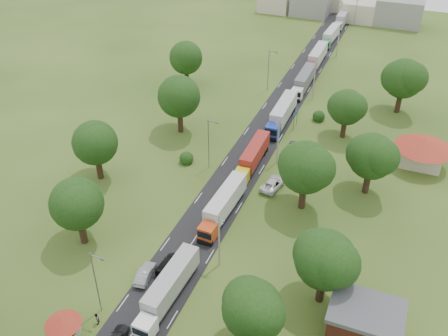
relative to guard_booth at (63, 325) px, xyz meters
The scene contains 38 objects.
ground 26.11m from the guard_booth, 73.94° to the left, with size 260.00×260.00×0.00m, color #334C19.
road 45.62m from the guard_booth, 80.91° to the left, with size 8.00×200.00×0.04m, color black.
guard_booth is the anchor object (origin of this frame).
info_sign 61.27m from the guard_booth, 78.32° to the left, with size 0.12×3.10×4.10m.
pole_1 22.17m from the guard_booth, 54.80° to the left, with size 1.60×0.24×9.00m.
pole_2 47.79m from the guard_booth, 74.57° to the left, with size 1.60×0.24×9.00m.
pole_3 75.13m from the guard_booth, 80.26° to the left, with size 1.60×0.24×9.00m.
pole_4 102.82m from the guard_booth, 82.90° to the left, with size 1.60×0.24×9.00m.
pole_5 130.64m from the guard_booth, 84.42° to the left, with size 1.60×0.24×9.00m.
lamp_0 6.32m from the guard_booth, 69.68° to the left, with size 2.03×0.22×10.00m.
lamp_1 40.19m from the guard_booth, 87.35° to the left, with size 2.03×0.22×10.00m.
lamp_2 75.10m from the guard_booth, 88.59° to the left, with size 2.03×0.22×10.00m.
tree_2 22.80m from the guard_booth, 18.63° to the left, with size 8.00×8.00×10.10m.
tree_3 32.54m from the guard_booth, 32.26° to the left, with size 8.80×8.80×11.07m.
tree_4 40.95m from the guard_booth, 60.15° to the left, with size 9.60×9.60×12.05m.
tree_5 52.35m from the guard_booth, 55.93° to the left, with size 8.80×8.80×11.07m.
tree_6 64.26m from the guard_booth, 69.75° to the left, with size 8.00×8.00×10.10m.
tree_7 81.58m from the guard_booth, 67.47° to the left, with size 9.60×9.60×12.05m.
tree_10 17.79m from the guard_booth, 117.27° to the left, with size 8.80×8.80×11.07m.
tree_11 33.98m from the guard_booth, 116.16° to the left, with size 8.80×8.80×11.07m.
tree_12 51.26m from the guard_booth, 99.96° to the left, with size 9.60×9.60×12.05m.
tree_13 72.32m from the guard_booth, 103.48° to the left, with size 8.80×8.80×11.07m.
house_brick 35.66m from the guard_booth, 21.39° to the left, with size 8.60×6.60×5.20m.
house_cream 66.42m from the guard_booth, 55.93° to the left, with size 10.08×10.08×5.80m.
distant_town 135.24m from the guard_booth, 86.66° to the left, with size 52.00×8.00×8.00m.
truck_0 13.24m from the guard_booth, 47.59° to the left, with size 2.89×14.20×3.93m.
truck_1 29.79m from the guard_booth, 72.13° to the left, with size 2.93×14.58×4.03m.
truck_2 44.57m from the guard_booth, 78.55° to the left, with size 2.58×13.87×3.84m.
truck_3 61.58m from the guard_booth, 81.34° to the left, with size 2.86×15.59×4.32m.
truck_4 79.38m from the guard_booth, 83.21° to the left, with size 2.57×14.59×4.04m.
truck_5 94.67m from the guard_booth, 84.59° to the left, with size 2.57×14.97×4.15m.
truck_6 112.53m from the guard_booth, 85.49° to the left, with size 2.89×13.79×3.81m.
truck_7 129.40m from the guard_booth, 85.98° to the left, with size 2.53×14.51×4.02m.
car_lane_mid 12.79m from the guard_booth, 70.71° to the left, with size 1.65×4.72×1.55m, color #95989C.
car_lane_rear 16.26m from the guard_booth, 67.49° to the left, with size 1.95×4.79×1.39m, color black.
car_verge_near 41.04m from the guard_booth, 69.58° to the left, with size 2.73×5.93×1.65m, color silver.
car_verge_far 53.54m from the guard_booth, 74.54° to the left, with size 1.76×4.37×1.49m, color #4E5155.
pedestrian_booth 4.06m from the guard_booth, 51.36° to the left, with size 0.83×0.65×1.71m, color gray.
Camera 1 is at (24.79, -53.71, 50.91)m, focal length 40.00 mm.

